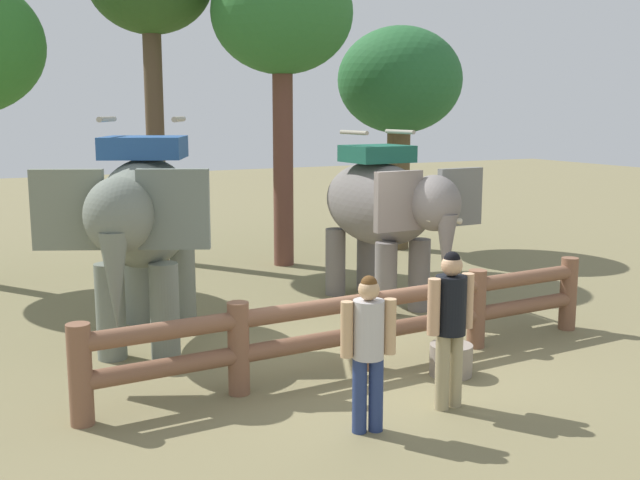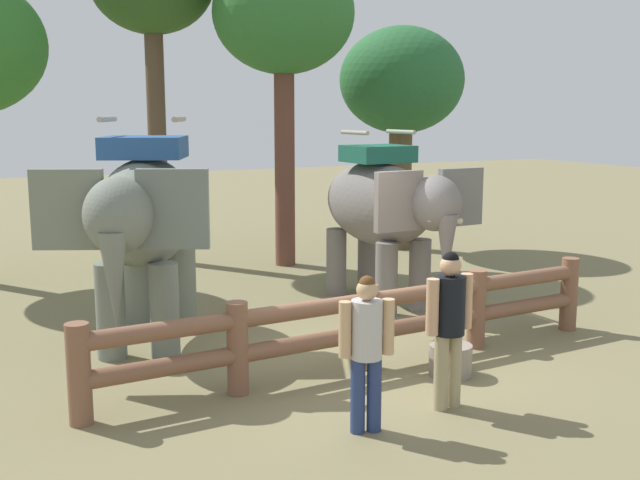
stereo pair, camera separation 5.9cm
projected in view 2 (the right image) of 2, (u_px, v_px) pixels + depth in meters
ground_plane at (361, 364)px, 9.53m from camera, size 60.00×60.00×0.00m
log_fence at (368, 321)px, 9.28m from camera, size 7.10×0.58×1.05m
elephant_near_left at (144, 219)px, 10.09m from camera, size 2.72×3.60×3.04m
elephant_center at (384, 208)px, 12.16m from camera, size 1.87×3.27×2.81m
tourist_woman_in_black at (449, 319)px, 7.99m from camera, size 0.60×0.36×1.69m
tourist_man_in_blue at (366, 343)px, 7.39m from camera, size 0.55×0.37×1.57m
tree_back_center at (402, 85)px, 16.86m from camera, size 2.75×2.75×4.94m
tree_deep_back at (284, 18)px, 14.84m from camera, size 2.77×2.77×6.16m
feed_bucket at (450, 360)px, 9.13m from camera, size 0.51×0.51×0.37m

